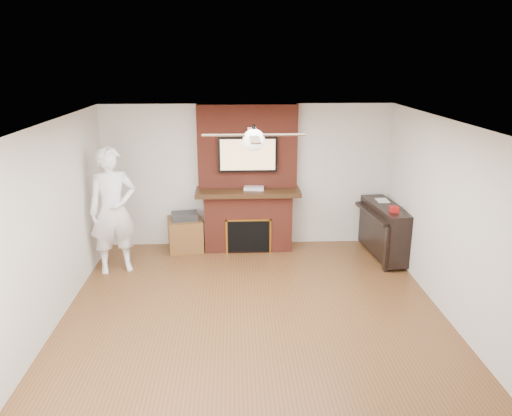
{
  "coord_description": "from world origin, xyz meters",
  "views": [
    {
      "loc": [
        -0.24,
        -5.79,
        3.25
      ],
      "look_at": [
        0.07,
        0.9,
        1.22
      ],
      "focal_mm": 35.0,
      "sensor_mm": 36.0,
      "label": 1
    }
  ],
  "objects_px": {
    "person": "(113,210)",
    "side_table": "(185,233)",
    "fireplace": "(248,193)",
    "piano": "(385,229)"
  },
  "relations": [
    {
      "from": "fireplace",
      "to": "side_table",
      "type": "xyz_separation_m",
      "value": [
        -1.1,
        -0.07,
        -0.69
      ]
    },
    {
      "from": "person",
      "to": "side_table",
      "type": "distance_m",
      "value": 1.49
    },
    {
      "from": "person",
      "to": "side_table",
      "type": "height_order",
      "value": "person"
    },
    {
      "from": "fireplace",
      "to": "person",
      "type": "height_order",
      "value": "fireplace"
    },
    {
      "from": "side_table",
      "to": "person",
      "type": "bearing_deg",
      "value": -148.91
    },
    {
      "from": "person",
      "to": "fireplace",
      "type": "bearing_deg",
      "value": 4.04
    },
    {
      "from": "person",
      "to": "piano",
      "type": "distance_m",
      "value": 4.43
    },
    {
      "from": "fireplace",
      "to": "piano",
      "type": "xyz_separation_m",
      "value": [
        2.28,
        -0.55,
        -0.51
      ]
    },
    {
      "from": "fireplace",
      "to": "side_table",
      "type": "relative_size",
      "value": 3.75
    },
    {
      "from": "person",
      "to": "side_table",
      "type": "xyz_separation_m",
      "value": [
        1.0,
        0.86,
        -0.68
      ]
    }
  ]
}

